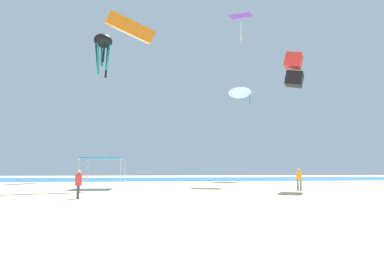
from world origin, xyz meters
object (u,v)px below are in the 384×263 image
(person_near_tent, at_px, (299,177))
(person_leftmost, at_px, (79,182))
(kite_parafoil_orange, at_px, (131,28))
(kite_octopus_black, at_px, (103,43))
(canopy_tent, at_px, (104,159))
(kite_box_red, at_px, (294,70))
(kite_delta_white, at_px, (240,91))
(kite_diamond_purple, at_px, (241,17))

(person_near_tent, height_order, person_leftmost, person_near_tent)
(kite_parafoil_orange, distance_m, kite_octopus_black, 18.70)
(canopy_tent, xyz_separation_m, kite_box_red, (16.35, -1.39, 7.88))
(canopy_tent, relative_size, kite_box_red, 1.04)
(kite_octopus_black, height_order, kite_box_red, kite_octopus_black)
(canopy_tent, distance_m, kite_octopus_black, 27.26)
(kite_box_red, bearing_deg, kite_parafoil_orange, -75.61)
(canopy_tent, bearing_deg, person_leftmost, -88.82)
(canopy_tent, xyz_separation_m, kite_octopus_black, (-4.01, 19.80, 18.30))
(kite_octopus_black, bearing_deg, person_leftmost, -11.47)
(kite_delta_white, xyz_separation_m, kite_octopus_black, (-20.64, 2.15, 7.49))
(canopy_tent, relative_size, kite_parafoil_orange, 0.67)
(person_leftmost, relative_size, kite_diamond_purple, 0.40)
(person_near_tent, relative_size, kite_octopus_black, 0.25)
(kite_parafoil_orange, height_order, kite_octopus_black, kite_octopus_black)
(person_leftmost, xyz_separation_m, kite_octopus_black, (-4.19, 28.66, 19.79))
(person_leftmost, bearing_deg, kite_diamond_purple, 126.15)
(kite_parafoil_orange, xyz_separation_m, kite_octopus_black, (-5.72, 17.00, 5.31))
(kite_delta_white, xyz_separation_m, kite_box_red, (-0.28, -19.04, -2.94))
(person_near_tent, distance_m, kite_diamond_purple, 24.02)
(canopy_tent, xyz_separation_m, kite_parafoil_orange, (1.71, 2.80, 13.00))
(person_near_tent, xyz_separation_m, kite_parafoil_orange, (-13.65, 6.41, 14.43))
(kite_diamond_purple, distance_m, kite_parafoil_orange, 15.83)
(canopy_tent, bearing_deg, kite_octopus_black, 101.45)
(kite_box_red, bearing_deg, person_leftmost, -34.84)
(person_near_tent, bearing_deg, person_leftmost, -178.51)
(kite_diamond_purple, bearing_deg, kite_delta_white, 101.01)
(person_leftmost, bearing_deg, kite_parafoil_orange, 156.63)
(canopy_tent, bearing_deg, kite_box_red, -4.85)
(canopy_tent, bearing_deg, person_near_tent, -13.25)
(kite_octopus_black, bearing_deg, kite_diamond_purple, 42.36)
(kite_parafoil_orange, xyz_separation_m, kite_delta_white, (14.92, 14.85, -2.18))
(person_near_tent, height_order, kite_delta_white, kite_delta_white)
(kite_delta_white, bearing_deg, person_leftmost, 71.07)
(person_leftmost, height_order, kite_parafoil_orange, kite_parafoil_orange)
(person_near_tent, xyz_separation_m, kite_octopus_black, (-19.37, 23.41, 19.73))
(kite_octopus_black, xyz_separation_m, kite_box_red, (20.36, -21.19, -10.43))
(kite_octopus_black, bearing_deg, canopy_tent, -8.35)
(kite_diamond_purple, bearing_deg, canopy_tent, -121.97)
(kite_diamond_purple, relative_size, kite_parafoil_orange, 0.81)
(canopy_tent, height_order, person_leftmost, canopy_tent)
(person_near_tent, relative_size, kite_delta_white, 0.40)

